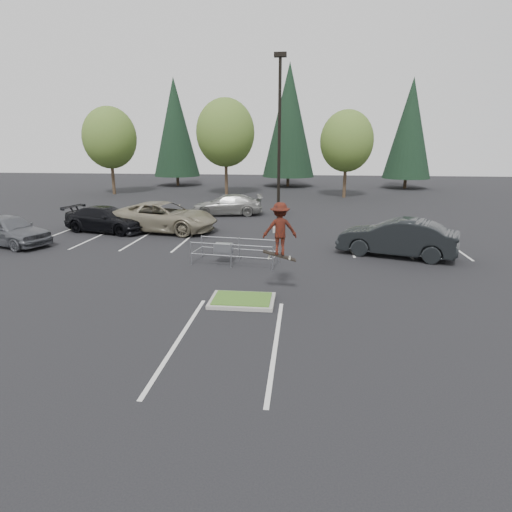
# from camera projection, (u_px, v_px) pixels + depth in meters

# --- Properties ---
(ground) EXTENTS (120.00, 120.00, 0.00)m
(ground) POSITION_uv_depth(u_px,v_px,m) (242.00, 302.00, 14.67)
(ground) COLOR black
(ground) RESTS_ON ground
(grass_median) EXTENTS (2.20, 1.60, 0.16)m
(grass_median) POSITION_uv_depth(u_px,v_px,m) (242.00, 300.00, 14.65)
(grass_median) COLOR gray
(grass_median) RESTS_ON ground
(stall_lines) EXTENTS (22.62, 17.60, 0.01)m
(stall_lines) POSITION_uv_depth(u_px,v_px,m) (232.00, 256.00, 20.60)
(stall_lines) COLOR silver
(stall_lines) RESTS_ON ground
(light_pole) EXTENTS (0.70, 0.60, 10.12)m
(light_pole) POSITION_uv_depth(u_px,v_px,m) (279.00, 156.00, 24.97)
(light_pole) COLOR gray
(light_pole) RESTS_ON ground
(decid_a) EXTENTS (5.44, 5.44, 8.91)m
(decid_a) POSITION_uv_depth(u_px,v_px,m) (110.00, 140.00, 44.00)
(decid_a) COLOR #38281C
(decid_a) RESTS_ON ground
(decid_b) EXTENTS (5.89, 5.89, 9.64)m
(decid_b) POSITION_uv_depth(u_px,v_px,m) (225.00, 135.00, 43.08)
(decid_b) COLOR #38281C
(decid_b) RESTS_ON ground
(decid_c) EXTENTS (5.12, 5.12, 8.38)m
(decid_c) POSITION_uv_depth(u_px,v_px,m) (347.00, 143.00, 41.33)
(decid_c) COLOR #38281C
(decid_c) RESTS_ON ground
(conif_a) EXTENTS (5.72, 5.72, 13.00)m
(conif_a) POSITION_uv_depth(u_px,v_px,m) (175.00, 128.00, 52.76)
(conif_a) COLOR #38281C
(conif_a) RESTS_ON ground
(conif_b) EXTENTS (6.38, 6.38, 14.50)m
(conif_b) POSITION_uv_depth(u_px,v_px,m) (289.00, 121.00, 51.55)
(conif_b) COLOR #38281C
(conif_b) RESTS_ON ground
(conif_c) EXTENTS (5.50, 5.50, 12.50)m
(conif_c) POSITION_uv_depth(u_px,v_px,m) (410.00, 129.00, 49.36)
(conif_c) COLOR #38281C
(conif_c) RESTS_ON ground
(cart_corral) EXTENTS (3.92, 1.85, 1.07)m
(cart_corral) POSITION_uv_depth(u_px,v_px,m) (226.00, 249.00, 19.30)
(cart_corral) COLOR #97999F
(cart_corral) RESTS_ON ground
(skateboarder) EXTENTS (1.29, 0.88, 2.08)m
(skateboarder) POSITION_uv_depth(u_px,v_px,m) (280.00, 229.00, 14.89)
(skateboarder) COLOR black
(skateboarder) RESTS_ON ground
(car_l_tan) EXTENTS (6.92, 4.04, 1.81)m
(car_l_tan) POSITION_uv_depth(u_px,v_px,m) (164.00, 217.00, 26.18)
(car_l_tan) COLOR gray
(car_l_tan) RESTS_ON ground
(car_l_black) EXTENTS (5.70, 3.37, 1.55)m
(car_l_black) POSITION_uv_depth(u_px,v_px,m) (106.00, 219.00, 26.09)
(car_l_black) COLOR black
(car_l_black) RESTS_ON ground
(car_l_grey) EXTENTS (5.23, 3.48, 1.65)m
(car_l_grey) POSITION_uv_depth(u_px,v_px,m) (9.00, 230.00, 22.62)
(car_l_grey) COLOR #55575E
(car_l_grey) RESTS_ON ground
(car_r_charc) EXTENTS (5.80, 3.61, 1.81)m
(car_r_charc) POSITION_uv_depth(u_px,v_px,m) (397.00, 238.00, 20.47)
(car_r_charc) COLOR black
(car_r_charc) RESTS_ON ground
(car_far_silver) EXTENTS (5.54, 2.94, 1.53)m
(car_far_silver) POSITION_uv_depth(u_px,v_px,m) (228.00, 205.00, 32.15)
(car_far_silver) COLOR gray
(car_far_silver) RESTS_ON ground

